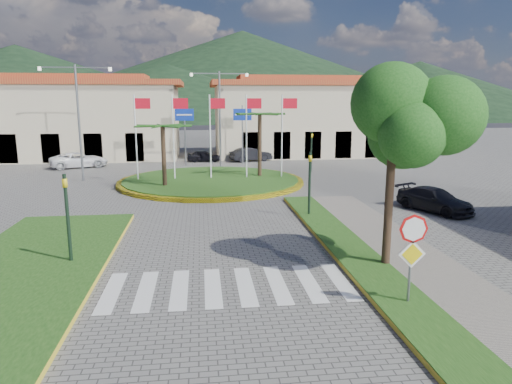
{
  "coord_description": "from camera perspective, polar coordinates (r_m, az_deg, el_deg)",
  "views": [
    {
      "loc": [
        -0.66,
        -9.12,
        5.59
      ],
      "look_at": [
        1.41,
        8.0,
        2.13
      ],
      "focal_mm": 32.0,
      "sensor_mm": 36.0,
      "label": 1
    }
  ],
  "objects": [
    {
      "name": "traffic_light_left",
      "position": [
        16.67,
        -22.53,
        -2.18
      ],
      "size": [
        0.15,
        0.18,
        3.2
      ],
      "color": "black",
      "rests_on": "ground"
    },
    {
      "name": "street_lamp_west",
      "position": [
        34.17,
        -21.29,
        8.75
      ],
      "size": [
        4.8,
        0.16,
        8.0
      ],
      "color": "slate",
      "rests_on": "ground"
    },
    {
      "name": "ground",
      "position": [
        10.72,
        -2.51,
        -20.1
      ],
      "size": [
        160.0,
        160.0,
        0.0
      ],
      "primitive_type": "plane",
      "color": "slate",
      "rests_on": "ground"
    },
    {
      "name": "traffic_light_right",
      "position": [
        22.05,
        6.73,
        1.75
      ],
      "size": [
        0.15,
        0.18,
        3.2
      ],
      "color": "black",
      "rests_on": "ground"
    },
    {
      "name": "deciduous_tree",
      "position": [
        15.41,
        16.88,
        9.32
      ],
      "size": [
        3.6,
        3.6,
        6.8
      ],
      "color": "black",
      "rests_on": "ground"
    },
    {
      "name": "sidewalk_right",
      "position": [
        14.09,
        22.56,
        -12.62
      ],
      "size": [
        4.0,
        28.0,
        0.15
      ],
      "primitive_type": "cube",
      "color": "gray",
      "rests_on": "ground"
    },
    {
      "name": "traffic_light_far",
      "position": [
        36.36,
        6.94,
        5.51
      ],
      "size": [
        0.18,
        0.15,
        3.2
      ],
      "color": "black",
      "rests_on": "ground"
    },
    {
      "name": "hill_far_east",
      "position": [
        160.55,
        19.64,
        11.93
      ],
      "size": [
        120.0,
        120.0,
        18.0
      ],
      "primitive_type": "cone",
      "color": "black",
      "rests_on": "ground"
    },
    {
      "name": "verge_right",
      "position": [
        13.56,
        18.02,
        -13.18
      ],
      "size": [
        1.6,
        28.0,
        0.18
      ],
      "primitive_type": "cube",
      "color": "#1A4513",
      "rests_on": "ground"
    },
    {
      "name": "stop_sign",
      "position": [
        12.97,
        18.95,
        -6.32
      ],
      "size": [
        0.8,
        0.11,
        2.65
      ],
      "color": "slate",
      "rests_on": "ground"
    },
    {
      "name": "hill_far_mid",
      "position": [
        170.11,
        -1.67,
        14.52
      ],
      "size": [
        180.0,
        180.0,
        30.0
      ],
      "primitive_type": "cone",
      "color": "black",
      "rests_on": "ground"
    },
    {
      "name": "hill_near_back",
      "position": [
        139.46,
        -11.0,
        12.14
      ],
      "size": [
        110.0,
        110.0,
        16.0
      ],
      "primitive_type": "cone",
      "color": "black",
      "rests_on": "ground"
    },
    {
      "name": "white_van",
      "position": [
        41.55,
        -21.24,
        3.75
      ],
      "size": [
        5.15,
        3.88,
        1.3
      ],
      "primitive_type": "imported",
      "rotation": [
        0.0,
        0.0,
        1.99
      ],
      "color": "white",
      "rests_on": "ground"
    },
    {
      "name": "hill_far_west",
      "position": [
        158.81,
        -27.57,
        12.05
      ],
      "size": [
        140.0,
        140.0,
        22.0
      ],
      "primitive_type": "cone",
      "color": "black",
      "rests_on": "ground"
    },
    {
      "name": "median_left",
      "position": [
        17.12,
        -26.74,
        -8.66
      ],
      "size": [
        5.0,
        14.0,
        0.18
      ],
      "primitive_type": "cube",
      "color": "#1A4513",
      "rests_on": "ground"
    },
    {
      "name": "building_right",
      "position": [
        48.34,
        5.91,
        9.3
      ],
      "size": [
        19.08,
        9.54,
        8.05
      ],
      "color": "beige",
      "rests_on": "ground"
    },
    {
      "name": "crosswalk",
      "position": [
        14.28,
        -3.78,
        -11.71
      ],
      "size": [
        8.0,
        3.0,
        0.01
      ],
      "primitive_type": "cube",
      "color": "silver",
      "rests_on": "ground"
    },
    {
      "name": "direction_sign_east",
      "position": [
        40.31,
        -1.71,
        8.42
      ],
      "size": [
        1.6,
        0.14,
        5.2
      ],
      "color": "slate",
      "rests_on": "ground"
    },
    {
      "name": "roundabout_island",
      "position": [
        31.6,
        -5.6,
        1.42
      ],
      "size": [
        12.7,
        12.7,
        6.0
      ],
      "color": "yellow",
      "rests_on": "ground"
    },
    {
      "name": "car_dark_b",
      "position": [
        42.89,
        -0.65,
        4.73
      ],
      "size": [
        4.12,
        2.44,
        1.28
      ],
      "primitive_type": "imported",
      "rotation": [
        0.0,
        0.0,
        1.87
      ],
      "color": "black",
      "rests_on": "ground"
    },
    {
      "name": "car_dark_a",
      "position": [
        42.89,
        -6.52,
        4.5
      ],
      "size": [
        3.15,
        1.38,
        1.05
      ],
      "primitive_type": "imported",
      "rotation": [
        0.0,
        0.0,
        1.53
      ],
      "color": "black",
      "rests_on": "ground"
    },
    {
      "name": "street_lamp_centre",
      "position": [
        39.17,
        -4.54,
        9.72
      ],
      "size": [
        4.8,
        0.16,
        8.0
      ],
      "color": "slate",
      "rests_on": "ground"
    },
    {
      "name": "car_side_right",
      "position": [
        25.12,
        21.43,
        -0.91
      ],
      "size": [
        3.24,
        4.43,
        1.19
      ],
      "primitive_type": "imported",
      "rotation": [
        0.0,
        0.0,
        0.43
      ],
      "color": "black",
      "rests_on": "ground"
    },
    {
      "name": "building_left",
      "position": [
        49.0,
        -22.97,
        8.5
      ],
      "size": [
        23.32,
        9.54,
        8.05
      ],
      "color": "beige",
      "rests_on": "ground"
    },
    {
      "name": "direction_sign_west",
      "position": [
        40.17,
        -8.91,
        8.28
      ],
      "size": [
        1.6,
        0.14,
        5.2
      ],
      "color": "slate",
      "rests_on": "ground"
    }
  ]
}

